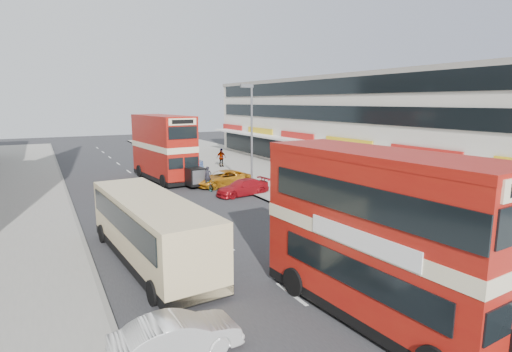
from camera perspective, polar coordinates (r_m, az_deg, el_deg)
ground at (r=14.16m, az=9.52°, el=-18.94°), size 160.00×160.00×0.00m
road_surface at (r=31.47m, az=-13.04°, el=-2.63°), size 12.00×90.00×0.01m
pavement_right at (r=36.28m, az=5.58°, el=-0.60°), size 12.00×90.00×0.15m
kerb_left at (r=30.55m, az=-24.18°, el=-3.53°), size 0.20×90.00×0.16m
kerb_right at (r=33.46m, az=-2.90°, el=-1.49°), size 0.20×90.00×0.16m
commercial_row at (r=42.11m, az=13.32°, el=7.01°), size 9.90×46.20×9.30m
wooded_hill at (r=107.82m, az=31.74°, el=5.06°), size 172.80×230.40×20.00m
street_lamp at (r=31.22m, az=-0.72°, el=6.41°), size 1.00×0.20×8.12m
bus_main at (r=13.55m, az=16.69°, el=-7.93°), size 3.28×9.54×5.22m
bus_second at (r=37.19m, az=-12.62°, el=3.86°), size 3.72×10.08×5.51m
coach at (r=18.37m, az=-14.32°, el=-6.88°), size 3.33×10.17×2.65m
car_left_front at (r=12.22m, az=-10.84°, el=-20.92°), size 3.57×1.34×1.16m
car_right_a at (r=30.61m, az=-1.86°, el=-1.59°), size 4.29×2.14×1.20m
car_right_b at (r=33.93m, az=-4.60°, el=-0.35°), size 4.92×2.71×1.31m
car_right_c at (r=41.96m, az=-9.95°, el=1.58°), size 3.99×1.80×1.33m
pedestrian_near at (r=29.56m, az=4.70°, el=-1.21°), size 0.77×0.71×1.73m
pedestrian_far at (r=43.33m, az=-4.82°, el=2.55°), size 1.17×0.63×1.90m
cyclist at (r=32.44m, az=-6.62°, el=-0.90°), size 0.69×1.63×1.91m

